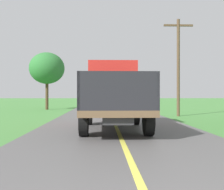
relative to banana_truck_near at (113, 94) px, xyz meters
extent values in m
cube|color=#2D2D30|center=(0.01, -0.93, -0.78)|extent=(0.90, 5.51, 0.24)
cube|color=brown|center=(0.01, -0.93, -0.58)|extent=(2.30, 5.80, 0.20)
cube|color=red|center=(0.01, 1.02, 0.47)|extent=(2.10, 1.90, 1.90)
cube|color=black|center=(0.01, 1.97, 0.80)|extent=(1.78, 0.02, 0.76)
cube|color=#232328|center=(-1.10, -1.91, 0.07)|extent=(0.08, 3.85, 1.10)
cube|color=#232328|center=(1.12, -1.91, 0.07)|extent=(0.08, 3.85, 1.10)
cube|color=#232328|center=(0.01, -3.79, 0.07)|extent=(2.30, 0.08, 1.10)
cube|color=#232328|center=(0.01, -0.02, 0.07)|extent=(2.30, 0.08, 1.10)
cylinder|color=black|center=(-1.04, 0.87, -0.88)|extent=(0.28, 1.00, 1.00)
cylinder|color=black|center=(1.06, 0.87, -0.88)|extent=(0.28, 1.00, 1.00)
cylinder|color=black|center=(-1.04, -2.53, -0.88)|extent=(0.28, 1.00, 1.00)
cylinder|color=black|center=(1.06, -2.53, -0.88)|extent=(0.28, 1.00, 1.00)
ellipsoid|color=#A7CA27|center=(-0.29, -1.99, -0.31)|extent=(0.58, 0.71, 0.39)
ellipsoid|color=#A9BB26|center=(0.70, -2.86, -0.02)|extent=(0.46, 0.48, 0.41)
ellipsoid|color=#B4C826|center=(-0.20, -0.73, -0.31)|extent=(0.40, 0.47, 0.46)
ellipsoid|color=#9FCB2D|center=(-0.71, -0.73, -0.26)|extent=(0.47, 0.46, 0.40)
ellipsoid|color=#A3C11C|center=(0.65, -0.57, -0.27)|extent=(0.50, 0.64, 0.40)
ellipsoid|color=#A7CF1C|center=(-0.72, -2.21, -0.28)|extent=(0.55, 0.67, 0.49)
cylinder|color=brown|center=(4.55, 6.35, 1.72)|extent=(0.20, 0.20, 6.37)
cube|color=brown|center=(4.55, 6.35, 4.51)|extent=(1.92, 0.12, 0.12)
cylinder|color=#4C3823|center=(-5.69, 14.55, -0.17)|extent=(0.28, 0.28, 2.59)
ellipsoid|color=#2D7033|center=(-5.69, 14.55, 2.45)|extent=(3.30, 3.30, 2.97)
camera|label=1|loc=(-0.44, -11.34, -0.03)|focal=43.61mm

